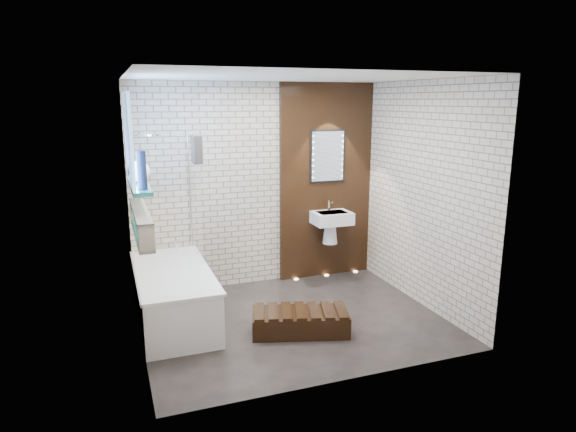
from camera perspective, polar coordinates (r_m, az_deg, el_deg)
name	(u,v)px	position (r m, az deg, el deg)	size (l,w,h in m)	color
ground	(293,320)	(5.68, 0.53, -11.70)	(3.20, 3.20, 0.00)	black
room_shell	(293,205)	(5.27, 0.56, 1.24)	(3.24, 3.20, 2.60)	#B9A993
walnut_panel	(326,182)	(6.79, 4.32, 3.85)	(1.30, 0.06, 2.60)	black
clerestory_window	(131,149)	(5.21, -17.36, 7.20)	(0.18, 1.00, 0.94)	#7FADE0
display_niche	(141,223)	(5.13, -16.28, -0.77)	(0.14, 1.30, 0.26)	#217C72
bathtub	(174,295)	(5.71, -12.83, -8.74)	(0.79, 1.74, 0.70)	white
bath_screen	(195,197)	(5.90, -10.45, 2.10)	(0.01, 0.78, 1.40)	white
towel	(197,149)	(5.60, -10.30, 7.42)	(0.09, 0.23, 0.30)	black
shower_head	(153,135)	(5.82, -15.07, 8.87)	(0.18, 0.18, 0.02)	silver
washbasin	(331,222)	(6.71, 4.93, -0.71)	(0.50, 0.36, 0.58)	white
led_mirror	(328,156)	(6.71, 4.50, 6.75)	(0.50, 0.02, 0.70)	black
walnut_step	(300,322)	(5.37, 1.39, -11.92)	(0.99, 0.44, 0.22)	black
niche_bottles	(142,228)	(5.05, -16.19, -1.33)	(0.06, 0.77, 0.15)	#9C4418
sill_vases	(139,171)	(5.28, -16.47, 4.86)	(0.22, 0.62, 0.37)	#141D37
floor_uplights	(326,275)	(7.05, 4.38, -6.69)	(0.96, 0.06, 0.01)	#FFD899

